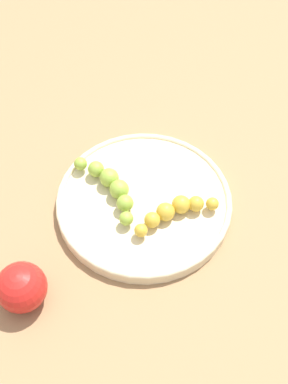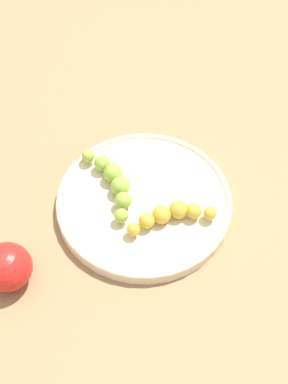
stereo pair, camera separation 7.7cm
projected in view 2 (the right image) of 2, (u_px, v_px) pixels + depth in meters
The scene contains 5 objects.
ground_plane at pixel (144, 206), 0.80m from camera, with size 2.40×2.40×0.00m, color #936D47.
fruit_bowl at pixel (144, 201), 0.79m from camera, with size 0.28×0.28×0.02m.
banana_green at pixel (113, 181), 0.79m from camera, with size 0.10×0.13×0.03m.
banana_spotted at pixel (170, 215), 0.75m from camera, with size 0.10×0.11×0.03m.
apple_red at pixel (7, 267), 0.70m from camera, with size 0.07×0.07×0.07m, color red.
Camera 2 is at (-0.40, -0.22, 0.66)m, focal length 45.95 mm.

